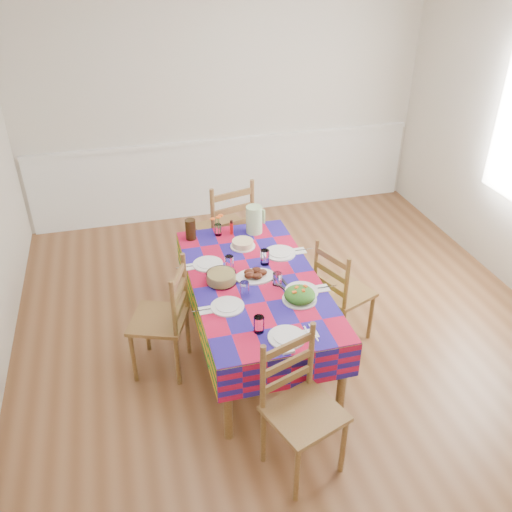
{
  "coord_description": "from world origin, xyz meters",
  "views": [
    {
      "loc": [
        -1.19,
        -3.29,
        2.95
      ],
      "look_at": [
        -0.32,
        -0.02,
        0.88
      ],
      "focal_mm": 38.0,
      "sensor_mm": 36.0,
      "label": 1
    }
  ],
  "objects_px": {
    "dining_table": "(255,287)",
    "chair_far": "(226,231)",
    "green_pitcher": "(254,220)",
    "chair_right": "(341,293)",
    "chair_left": "(164,320)",
    "tea_pitcher": "(191,229)",
    "chair_near": "(300,409)",
    "meat_platter": "(255,275)"
  },
  "relations": [
    {
      "from": "chair_near",
      "to": "chair_far",
      "type": "bearing_deg",
      "value": 69.88
    },
    {
      "from": "dining_table",
      "to": "chair_far",
      "type": "distance_m",
      "value": 1.11
    },
    {
      "from": "dining_table",
      "to": "chair_left",
      "type": "relative_size",
      "value": 1.9
    },
    {
      "from": "chair_near",
      "to": "chair_far",
      "type": "distance_m",
      "value": 2.21
    },
    {
      "from": "green_pitcher",
      "to": "tea_pitcher",
      "type": "xyz_separation_m",
      "value": [
        -0.55,
        0.03,
        -0.03
      ]
    },
    {
      "from": "dining_table",
      "to": "chair_right",
      "type": "distance_m",
      "value": 0.72
    },
    {
      "from": "green_pitcher",
      "to": "chair_right",
      "type": "height_order",
      "value": "green_pitcher"
    },
    {
      "from": "dining_table",
      "to": "chair_far",
      "type": "relative_size",
      "value": 1.69
    },
    {
      "from": "chair_far",
      "to": "chair_left",
      "type": "bearing_deg",
      "value": 42.67
    },
    {
      "from": "tea_pitcher",
      "to": "chair_right",
      "type": "relative_size",
      "value": 0.2
    },
    {
      "from": "tea_pitcher",
      "to": "chair_far",
      "type": "distance_m",
      "value": 0.59
    },
    {
      "from": "chair_near",
      "to": "chair_far",
      "type": "xyz_separation_m",
      "value": [
        0.03,
        2.21,
        0.05
      ]
    },
    {
      "from": "tea_pitcher",
      "to": "chair_left",
      "type": "relative_size",
      "value": 0.19
    },
    {
      "from": "chair_left",
      "to": "chair_near",
      "type": "bearing_deg",
      "value": 53.44
    },
    {
      "from": "chair_far",
      "to": "meat_platter",
      "type": "bearing_deg",
      "value": 74.9
    },
    {
      "from": "tea_pitcher",
      "to": "green_pitcher",
      "type": "bearing_deg",
      "value": -2.63
    },
    {
      "from": "green_pitcher",
      "to": "chair_far",
      "type": "height_order",
      "value": "chair_far"
    },
    {
      "from": "chair_far",
      "to": "chair_near",
      "type": "bearing_deg",
      "value": 74.54
    },
    {
      "from": "chair_left",
      "to": "chair_right",
      "type": "distance_m",
      "value": 1.41
    },
    {
      "from": "tea_pitcher",
      "to": "chair_far",
      "type": "bearing_deg",
      "value": 43.99
    },
    {
      "from": "chair_far",
      "to": "chair_left",
      "type": "height_order",
      "value": "chair_far"
    },
    {
      "from": "meat_platter",
      "to": "chair_near",
      "type": "height_order",
      "value": "chair_near"
    },
    {
      "from": "green_pitcher",
      "to": "chair_far",
      "type": "xyz_separation_m",
      "value": [
        -0.17,
        0.39,
        -0.29
      ]
    },
    {
      "from": "chair_near",
      "to": "chair_right",
      "type": "relative_size",
      "value": 1.06
    },
    {
      "from": "tea_pitcher",
      "to": "chair_far",
      "type": "relative_size",
      "value": 0.17
    },
    {
      "from": "green_pitcher",
      "to": "chair_far",
      "type": "relative_size",
      "value": 0.23
    },
    {
      "from": "meat_platter",
      "to": "chair_far",
      "type": "height_order",
      "value": "chair_far"
    },
    {
      "from": "tea_pitcher",
      "to": "chair_left",
      "type": "xyz_separation_m",
      "value": [
        -0.34,
        -0.76,
        -0.32
      ]
    },
    {
      "from": "dining_table",
      "to": "chair_left",
      "type": "height_order",
      "value": "chair_left"
    },
    {
      "from": "green_pitcher",
      "to": "chair_far",
      "type": "bearing_deg",
      "value": 113.54
    },
    {
      "from": "dining_table",
      "to": "chair_right",
      "type": "bearing_deg",
      "value": -1.24
    },
    {
      "from": "tea_pitcher",
      "to": "chair_near",
      "type": "height_order",
      "value": "chair_near"
    },
    {
      "from": "chair_left",
      "to": "chair_right",
      "type": "height_order",
      "value": "chair_left"
    },
    {
      "from": "chair_left",
      "to": "green_pitcher",
      "type": "bearing_deg",
      "value": 150.81
    },
    {
      "from": "dining_table",
      "to": "green_pitcher",
      "type": "distance_m",
      "value": 0.76
    },
    {
      "from": "tea_pitcher",
      "to": "chair_near",
      "type": "distance_m",
      "value": 1.91
    },
    {
      "from": "dining_table",
      "to": "chair_near",
      "type": "relative_size",
      "value": 1.86
    },
    {
      "from": "green_pitcher",
      "to": "chair_right",
      "type": "bearing_deg",
      "value": -54.41
    },
    {
      "from": "meat_platter",
      "to": "tea_pitcher",
      "type": "height_order",
      "value": "tea_pitcher"
    },
    {
      "from": "green_pitcher",
      "to": "tea_pitcher",
      "type": "height_order",
      "value": "green_pitcher"
    },
    {
      "from": "dining_table",
      "to": "meat_platter",
      "type": "xyz_separation_m",
      "value": [
        0.01,
        0.03,
        0.1
      ]
    },
    {
      "from": "green_pitcher",
      "to": "tea_pitcher",
      "type": "bearing_deg",
      "value": 177.37
    }
  ]
}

